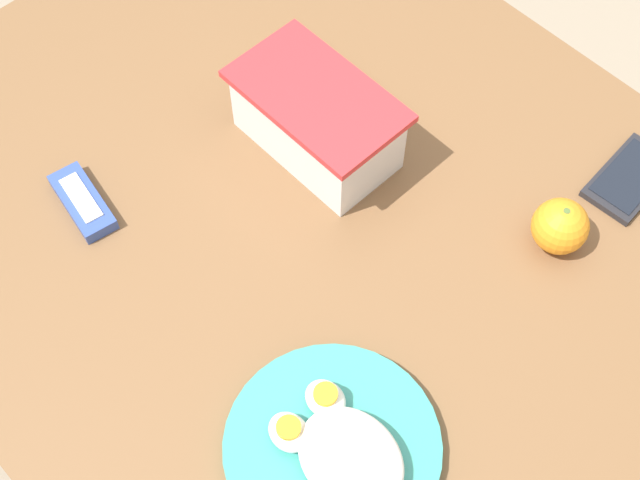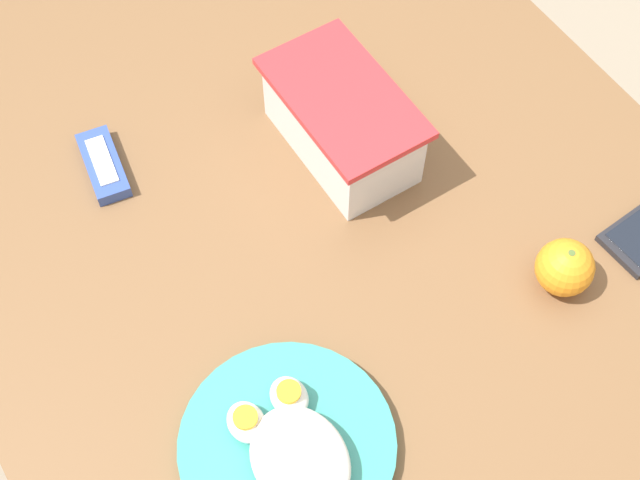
{
  "view_description": "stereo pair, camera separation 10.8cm",
  "coord_description": "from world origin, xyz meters",
  "px_view_note": "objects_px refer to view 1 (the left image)",
  "views": [
    {
      "loc": [
        0.42,
        -0.41,
        1.7
      ],
      "look_at": [
        0.02,
        -0.03,
        0.77
      ],
      "focal_mm": 50.0,
      "sensor_mm": 36.0,
      "label": 1
    },
    {
      "loc": [
        0.48,
        -0.32,
        1.7
      ],
      "look_at": [
        0.02,
        -0.03,
        0.77
      ],
      "focal_mm": 50.0,
      "sensor_mm": 36.0,
      "label": 2
    }
  ],
  "objects_px": {
    "cell_phone": "(630,178)",
    "candy_bar": "(83,202)",
    "food_container": "(317,124)",
    "rice_plate": "(336,448)",
    "orange_fruit": "(560,226)"
  },
  "relations": [
    {
      "from": "orange_fruit",
      "to": "rice_plate",
      "type": "distance_m",
      "value": 0.39
    },
    {
      "from": "orange_fruit",
      "to": "candy_bar",
      "type": "distance_m",
      "value": 0.6
    },
    {
      "from": "orange_fruit",
      "to": "candy_bar",
      "type": "xyz_separation_m",
      "value": [
        -0.45,
        -0.39,
        -0.03
      ]
    },
    {
      "from": "cell_phone",
      "to": "candy_bar",
      "type": "bearing_deg",
      "value": -130.38
    },
    {
      "from": "orange_fruit",
      "to": "cell_phone",
      "type": "distance_m",
      "value": 0.15
    },
    {
      "from": "food_container",
      "to": "candy_bar",
      "type": "distance_m",
      "value": 0.32
    },
    {
      "from": "orange_fruit",
      "to": "rice_plate",
      "type": "relative_size",
      "value": 0.29
    },
    {
      "from": "orange_fruit",
      "to": "candy_bar",
      "type": "height_order",
      "value": "orange_fruit"
    },
    {
      "from": "rice_plate",
      "to": "cell_phone",
      "type": "distance_m",
      "value": 0.53
    },
    {
      "from": "orange_fruit",
      "to": "candy_bar",
      "type": "bearing_deg",
      "value": -138.58
    },
    {
      "from": "food_container",
      "to": "candy_bar",
      "type": "relative_size",
      "value": 1.91
    },
    {
      "from": "food_container",
      "to": "cell_phone",
      "type": "distance_m",
      "value": 0.41
    },
    {
      "from": "candy_bar",
      "to": "cell_phone",
      "type": "xyz_separation_m",
      "value": [
        0.46,
        0.54,
        -0.0
      ]
    },
    {
      "from": "candy_bar",
      "to": "food_container",
      "type": "bearing_deg",
      "value": 64.38
    },
    {
      "from": "food_container",
      "to": "rice_plate",
      "type": "bearing_deg",
      "value": -40.74
    }
  ]
}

